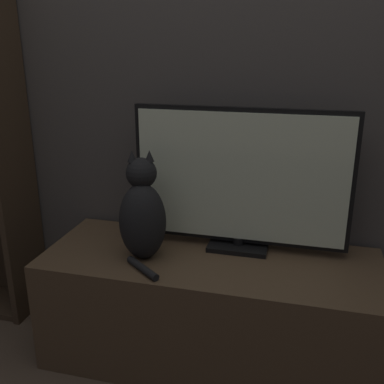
# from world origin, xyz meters

# --- Properties ---
(wall_back) EXTENTS (4.80, 0.05, 2.60)m
(wall_back) POSITION_xyz_m (0.00, 1.22, 1.30)
(wall_back) COLOR #47423D
(wall_back) RESTS_ON ground_plane
(tv_stand) EXTENTS (1.36, 0.52, 0.48)m
(tv_stand) POSITION_xyz_m (0.00, 0.92, 0.24)
(tv_stand) COLOR brown
(tv_stand) RESTS_ON ground_plane
(tv) EXTENTS (0.87, 0.15, 0.59)m
(tv) POSITION_xyz_m (0.10, 1.04, 0.77)
(tv) COLOR black
(tv) RESTS_ON tv_stand
(cat) EXTENTS (0.23, 0.29, 0.43)m
(cat) POSITION_xyz_m (-0.26, 0.87, 0.66)
(cat) COLOR black
(cat) RESTS_ON tv_stand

